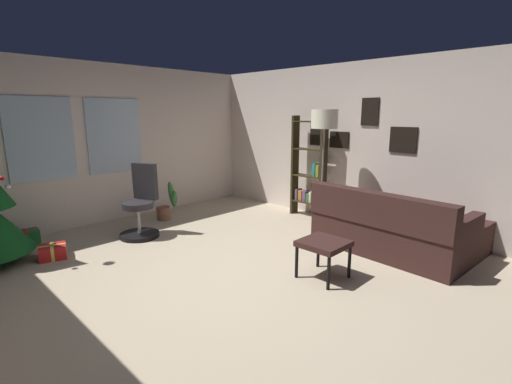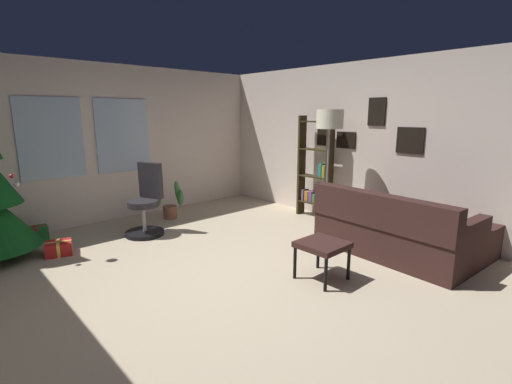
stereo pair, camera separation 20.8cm
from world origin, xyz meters
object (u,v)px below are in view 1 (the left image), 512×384
couch (399,230)px  gift_box_green (26,238)px  potted_plant (165,206)px  office_chair (141,208)px  floor_lamp (324,126)px  footstool (324,246)px  bookshelf (309,172)px  gift_box_red (53,252)px

couch → gift_box_green: 5.01m
gift_box_green → potted_plant: size_ratio=0.50×
office_chair → floor_lamp: (2.19, -1.64, 1.16)m
floor_lamp → gift_box_green: bearing=145.4°
couch → floor_lamp: 1.85m
footstool → office_chair: (-0.69, 2.70, 0.05)m
bookshelf → potted_plant: size_ratio=2.57×
footstool → gift_box_green: footstool is taller
couch → gift_box_green: couch is taller
bookshelf → couch: bearing=-106.5°
floor_lamp → potted_plant: bearing=125.1°
office_chair → potted_plant: (0.70, 0.49, -0.17)m
gift_box_red → bookshelf: bookshelf is taller
footstool → gift_box_green: size_ratio=1.40×
floor_lamp → office_chair: bearing=143.2°
office_chair → potted_plant: bearing=35.0°
gift_box_red → office_chair: 1.25m
office_chair → potted_plant: office_chair is taller
floor_lamp → potted_plant: size_ratio=2.71×
office_chair → floor_lamp: floor_lamp is taller
footstool → gift_box_red: bearing=125.0°
gift_box_red → footstool: bearing=-55.0°
bookshelf → potted_plant: (-1.88, 1.59, -0.53)m
potted_plant → gift_box_green: bearing=171.9°
office_chair → potted_plant: size_ratio=1.57×
gift_box_red → office_chair: office_chair is taller
footstool → potted_plant: potted_plant is taller
gift_box_green → gift_box_red: bearing=-82.3°
potted_plant → gift_box_red: bearing=-166.0°
couch → floor_lamp: size_ratio=1.08×
bookshelf → potted_plant: 2.52m
couch → floor_lamp: (0.16, 1.32, 1.29)m
gift_box_red → office_chair: size_ratio=0.35×
potted_plant → footstool: bearing=-90.1°
footstool → bookshelf: size_ratio=0.27×
couch → footstool: size_ratio=4.21×
couch → bookshelf: bookshelf is taller
gift_box_green → floor_lamp: bearing=-34.6°
couch → footstool: 1.36m
footstool → gift_box_green: (-2.00, 3.48, -0.26)m
footstool → gift_box_red: size_ratio=1.28×
office_chair → floor_lamp: 2.97m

